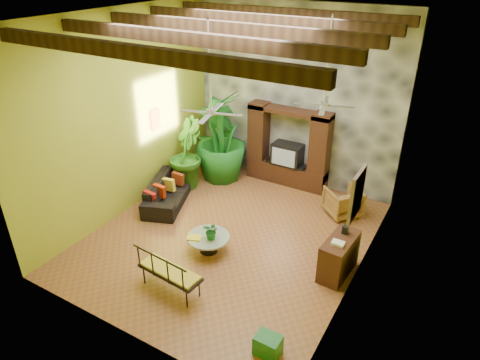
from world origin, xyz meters
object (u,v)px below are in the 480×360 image
Objects in this scene: ceiling_fan_front at (211,102)px; side_console at (339,256)px; green_bin at (268,345)px; entertainment_center at (288,152)px; ceiling_fan_back at (325,95)px; tall_plant_a at (219,135)px; sofa at (169,190)px; iron_bench at (167,271)px; wicker_armchair at (343,202)px; tall_plant_c at (221,137)px; tall_plant_b at (186,154)px; coffee_table at (209,242)px.

side_console is (2.85, 0.36, -2.97)m from ceiling_fan_front.
entertainment_center is at bearing 111.91° from green_bin.
ceiling_fan_back reaches higher than tall_plant_a.
sofa is at bearing -170.56° from ceiling_fan_back.
side_console is 2.62m from green_bin.
ceiling_fan_back is at bearing 69.69° from iron_bench.
tall_plant_c is (-3.80, 0.15, 0.96)m from wicker_armchair.
tall_plant_b is (-2.43, -1.61, 0.04)m from entertainment_center.
wicker_armchair reaches higher than sofa.
ceiling_fan_front is 0.70× the size of tall_plant_c.
side_console is at bearing 82.66° from green_bin.
sofa is at bearing -27.24° from wicker_armchair.
iron_bench is (-1.67, -3.49, -2.86)m from ceiling_fan_back.
ceiling_fan_front is 4.55m from tall_plant_a.
coffee_table is (2.17, -1.33, -0.07)m from sofa.
tall_plant_b is at bearing 167.28° from side_console.
coffee_table is at bearing -142.51° from sofa.
tall_plant_b is at bearing 138.80° from green_bin.
iron_bench is at bearing 16.67° from wicker_armchair.
wicker_armchair is at bearing -2.25° from tall_plant_c.
ceiling_fan_back is 4.70m from tall_plant_b.
iron_bench is (0.13, -1.89, -2.86)m from ceiling_fan_front.
sofa is (-2.10, 0.95, -3.07)m from ceiling_fan_front.
wicker_armchair is at bearing 69.75° from ceiling_fan_back.
ceiling_fan_front is at bearing -135.47° from sofa.
sofa is 2.54m from coffee_table.
tall_plant_c reaches higher than entertainment_center.
tall_plant_b is (-4.42, -0.74, 0.63)m from wicker_armchair.
tall_plant_a is 0.73m from tall_plant_c.
side_console is at bearing -50.12° from entertainment_center.
tall_plant_c is 2.76× the size of coffee_table.
tall_plant_b is (-0.20, -1.44, -0.11)m from tall_plant_a.
iron_bench reaches higher than coffee_table.
iron_bench is 1.29× the size of side_console.
ceiling_fan_back is at bearing -24.75° from tall_plant_a.
wicker_armchair is at bearing 50.56° from ceiling_fan_front.
tall_plant_b is 0.76× the size of tall_plant_c.
ceiling_fan_front is 2.41m from ceiling_fan_back.
ceiling_fan_front is at bearing 100.73° from coffee_table.
wicker_armchair is 0.41× the size of tall_plant_b.
tall_plant_c is 2.44× the size of side_console.
coffee_table reaches higher than green_bin.
coffee_table is at bearing -45.06° from tall_plant_b.
sofa is 1.12× the size of tall_plant_b.
entertainment_center is 5.44m from iron_bench.
wicker_armchair is (2.19, 2.67, -3.03)m from ceiling_fan_front.
tall_plant_c reaches higher than coffee_table.
sofa is at bearing -91.69° from tall_plant_a.
coffee_table is (2.10, -3.74, -0.86)m from tall_plant_a.
iron_bench is at bearing -90.70° from entertainment_center.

